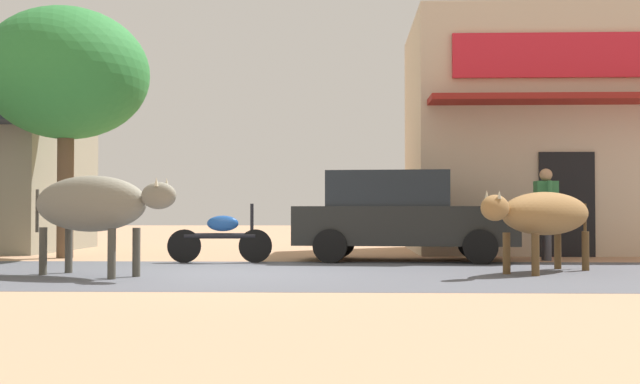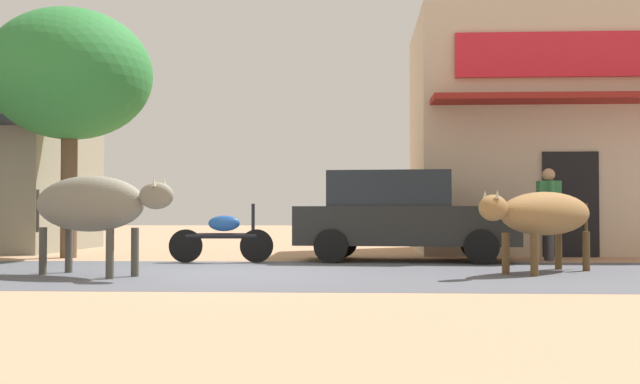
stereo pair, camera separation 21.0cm
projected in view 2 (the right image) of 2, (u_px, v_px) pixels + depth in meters
ground at (224, 273)px, 11.41m from camera, size 80.00×80.00×0.00m
asphalt_road at (224, 273)px, 11.41m from camera, size 72.00×5.34×0.00m
storefront_right_club at (555, 137)px, 17.68m from camera, size 6.28×5.19×5.19m
roadside_tree at (70, 75)px, 15.38m from camera, size 3.22×3.22×4.90m
parked_hatchback_car at (402, 215)px, 14.35m from camera, size 4.12×2.16×1.64m
parked_motorcycle at (223, 236)px, 13.82m from camera, size 1.85×0.27×1.05m
cow_near_brown at (92, 205)px, 10.97m from camera, size 2.50×1.64×1.41m
cow_far_dark at (544, 214)px, 11.49m from camera, size 2.26×2.31×1.20m
pedestrian_by_shop at (549, 206)px, 14.36m from camera, size 0.42×0.61×1.70m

